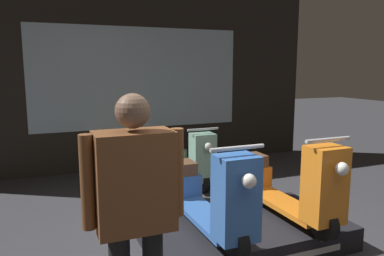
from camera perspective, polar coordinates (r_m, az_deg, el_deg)
shop_wall_back at (r=6.51m, az=-8.10°, el=7.97°), size 6.51×0.09×3.20m
display_platform at (r=3.86m, az=8.04°, el=-15.54°), size 1.93×1.12×0.23m
scooter_display_left at (r=3.44m, az=2.48°, el=-10.42°), size 0.45×1.57×0.91m
scooter_display_right at (r=3.87m, az=14.35°, el=-8.47°), size 0.45×1.57×0.91m
scooter_backrow_0 at (r=5.45m, az=-8.59°, el=-5.69°), size 0.45×1.57×0.91m
scooter_backrow_1 at (r=5.69m, az=-0.48°, el=-4.93°), size 0.45×1.57×0.91m
person_left_browsing at (r=2.31m, az=-8.69°, el=-10.84°), size 0.62×0.26×1.58m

